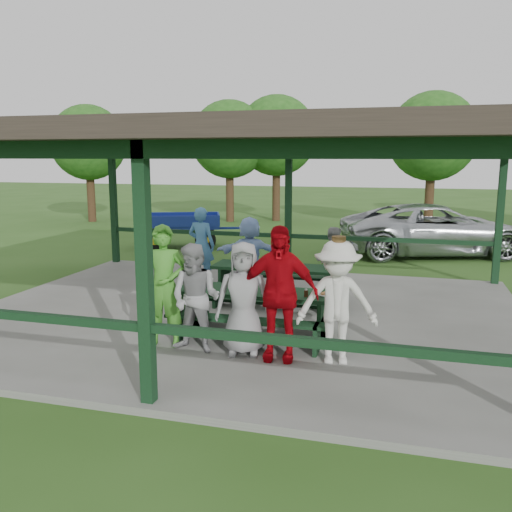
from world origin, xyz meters
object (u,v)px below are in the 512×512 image
(contestant_grey_left, at_px, (196,298))
(contestant_grey_mid, at_px, (243,298))
(spectator_lblue, at_px, (250,254))
(picnic_table_near, at_px, (255,307))
(contestant_green, at_px, (165,286))
(contestant_red, at_px, (278,293))
(spectator_blue, at_px, (201,245))
(spectator_grey, at_px, (332,261))
(pickup_truck, at_px, (435,230))
(farm_trailer, at_px, (181,230))
(picnic_table_far, at_px, (277,280))
(contestant_white_fedora, at_px, (337,302))

(contestant_grey_left, bearing_deg, contestant_grey_mid, 13.77)
(contestant_grey_left, height_order, contestant_grey_mid, contestant_grey_mid)
(contestant_grey_mid, bearing_deg, spectator_lblue, 92.54)
(picnic_table_near, xyz_separation_m, contestant_green, (-1.19, -0.77, 0.45))
(contestant_red, bearing_deg, contestant_grey_mid, 166.96)
(spectator_blue, bearing_deg, spectator_grey, 178.72)
(contestant_grey_left, bearing_deg, pickup_truck, 74.77)
(pickup_truck, bearing_deg, contestant_red, 147.67)
(contestant_grey_left, height_order, pickup_truck, contestant_grey_left)
(spectator_grey, bearing_deg, contestant_grey_left, 63.88)
(spectator_lblue, distance_m, spectator_blue, 1.36)
(spectator_lblue, relative_size, farm_trailer, 0.47)
(picnic_table_near, height_order, contestant_green, contestant_green)
(contestant_green, bearing_deg, picnic_table_far, 56.00)
(contestant_white_fedora, relative_size, farm_trailer, 0.53)
(picnic_table_near, height_order, pickup_truck, pickup_truck)
(picnic_table_near, relative_size, contestant_green, 1.36)
(picnic_table_far, xyz_separation_m, spectator_grey, (0.92, 0.95, 0.24))
(contestant_grey_mid, relative_size, contestant_red, 0.86)
(picnic_table_near, distance_m, picnic_table_far, 2.00)
(picnic_table_near, distance_m, pickup_truck, 9.52)
(spectator_grey, xyz_separation_m, farm_trailer, (-5.64, 5.29, -0.22))
(contestant_white_fedora, bearing_deg, picnic_table_near, 139.73)
(contestant_white_fedora, distance_m, spectator_lblue, 4.27)
(picnic_table_far, bearing_deg, spectator_blue, 148.21)
(contestant_green, distance_m, contestant_red, 1.77)
(spectator_lblue, bearing_deg, spectator_grey, 175.90)
(spectator_lblue, height_order, spectator_blue, spectator_blue)
(picnic_table_far, height_order, contestant_green, contestant_green)
(spectator_grey, bearing_deg, contestant_white_fedora, 93.50)
(contestant_grey_left, relative_size, spectator_lblue, 1.00)
(picnic_table_far, bearing_deg, contestant_white_fedora, -61.68)
(contestant_grey_mid, xyz_separation_m, spectator_lblue, (-0.95, 3.60, -0.02))
(contestant_grey_mid, bearing_deg, contestant_white_fedora, -12.17)
(contestant_grey_mid, distance_m, contestant_red, 0.55)
(spectator_lblue, xyz_separation_m, farm_trailer, (-3.92, 5.41, -0.31))
(contestant_grey_left, height_order, spectator_blue, spectator_blue)
(contestant_grey_mid, distance_m, pickup_truck, 10.25)
(picnic_table_far, distance_m, contestant_grey_mid, 2.81)
(contestant_white_fedora, relative_size, pickup_truck, 0.32)
(contestant_red, bearing_deg, contestant_green, 172.22)
(contestant_red, xyz_separation_m, farm_trailer, (-5.41, 9.09, -0.47))
(contestant_grey_mid, height_order, farm_trailer, contestant_grey_mid)
(contestant_grey_mid, xyz_separation_m, spectator_blue, (-2.23, 4.07, 0.04))
(picnic_table_near, bearing_deg, contestant_white_fedora, -29.38)
(contestant_green, height_order, pickup_truck, contestant_green)
(spectator_lblue, bearing_deg, picnic_table_far, 125.82)
(spectator_blue, height_order, farm_trailer, spectator_blue)
(contestant_grey_mid, height_order, spectator_grey, contestant_grey_mid)
(pickup_truck, bearing_deg, contestant_grey_left, 141.25)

